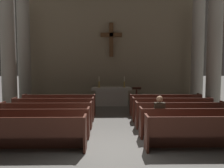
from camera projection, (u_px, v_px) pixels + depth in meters
name	position (u px, v px, depth m)	size (l,w,h in m)	color
ground_plane	(116.00, 150.00, 6.20)	(80.00, 80.00, 0.00)	#66635E
pew_left_row_1	(25.00, 134.00, 6.08)	(3.20, 0.50, 0.95)	#4C2319
pew_left_row_2	(37.00, 123.00, 7.18)	(3.20, 0.50, 0.95)	#4C2319
pew_left_row_3	(47.00, 115.00, 8.29)	(3.20, 0.50, 0.95)	#4C2319
pew_left_row_4	(54.00, 109.00, 9.39)	(3.20, 0.50, 0.95)	#4C2319
pew_left_row_5	(60.00, 105.00, 10.49)	(3.20, 0.50, 0.95)	#4C2319
pew_right_row_1	(206.00, 133.00, 6.17)	(3.20, 0.50, 0.95)	#4C2319
pew_right_row_2	(191.00, 122.00, 7.27)	(3.20, 0.50, 0.95)	#4C2319
pew_right_row_3	(180.00, 115.00, 8.37)	(3.20, 0.50, 0.95)	#4C2319
pew_right_row_4	(172.00, 109.00, 9.47)	(3.20, 0.50, 0.95)	#4C2319
pew_right_row_5	(165.00, 104.00, 10.57)	(3.20, 0.50, 0.95)	#4C2319
column_left_third	(8.00, 46.00, 11.22)	(1.05, 1.05, 6.50)	#ADA89E
column_right_third	(215.00, 46.00, 11.39)	(1.05, 1.05, 6.50)	#ADA89E
column_left_fourth	(24.00, 49.00, 13.36)	(1.05, 1.05, 6.50)	#ADA89E
column_right_fourth	(198.00, 49.00, 13.54)	(1.05, 1.05, 6.50)	#ADA89E
altar	(112.00, 96.00, 12.99)	(2.20, 0.90, 1.01)	#BCB7AD
candlestick_left	(99.00, 84.00, 12.92)	(0.16, 0.16, 0.60)	#B79338
candlestick_right	(124.00, 84.00, 12.95)	(0.16, 0.16, 0.60)	#B79338
apse_with_cross	(111.00, 46.00, 14.50)	(11.15, 0.49, 6.86)	gray
lectern	(137.00, 99.00, 11.81)	(0.44, 0.36, 1.15)	#4C2319
lone_worshipper	(159.00, 115.00, 7.27)	(0.32, 0.43, 1.32)	#26262B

